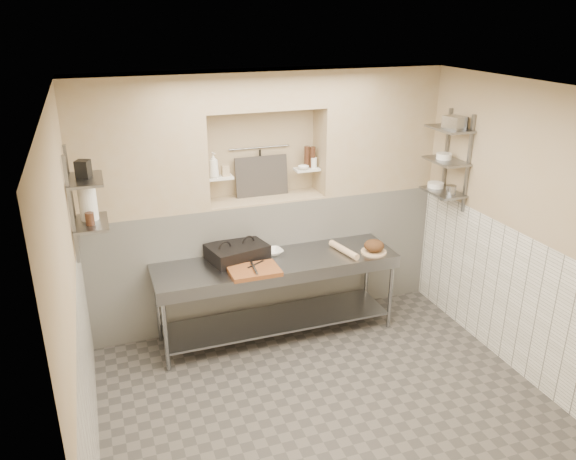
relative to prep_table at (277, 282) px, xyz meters
name	(u,v)px	position (x,y,z in m)	size (l,w,h in m)	color
floor	(323,402)	(0.05, -1.18, -0.69)	(4.00, 3.90, 0.10)	#4F4B46
ceiling	(331,84)	(0.05, -1.18, 2.21)	(4.00, 3.90, 0.10)	silver
wall_left	(67,300)	(-2.00, -1.18, 0.76)	(0.10, 3.90, 2.80)	tan
wall_right	(524,231)	(2.10, -1.18, 0.76)	(0.10, 3.90, 2.80)	tan
wall_back	(258,193)	(0.05, 0.82, 0.76)	(4.00, 0.10, 2.80)	tan
wall_front	(475,409)	(0.05, -3.18, 0.76)	(4.00, 0.10, 2.80)	tan
backwall_lower	(266,257)	(0.05, 0.57, 0.06)	(4.00, 0.40, 1.40)	white
alcove_sill	(265,198)	(0.05, 0.57, 0.77)	(1.30, 0.40, 0.02)	tan
backwall_pillar_left	(137,147)	(-1.27, 0.57, 1.46)	(1.35, 0.40, 1.40)	tan
backwall_pillar_right	(374,129)	(1.38, 0.57, 1.46)	(1.35, 0.40, 1.40)	tan
backwall_header	(263,89)	(0.05, 0.57, 1.96)	(1.30, 0.40, 0.40)	tan
wainscot_left	(89,378)	(-1.94, -1.18, 0.06)	(0.02, 3.90, 1.40)	white
wainscot_right	(508,297)	(2.04, -1.18, 0.06)	(0.02, 3.90, 1.40)	white
alcove_shelf_left	(220,178)	(-0.45, 0.57, 1.06)	(0.28, 0.16, 0.03)	white
alcove_shelf_right	(307,169)	(0.55, 0.57, 1.06)	(0.28, 0.16, 0.03)	white
utensil_rail	(259,148)	(0.05, 0.74, 1.31)	(0.02, 0.02, 0.70)	gray
hanging_steel	(260,163)	(0.05, 0.72, 1.14)	(0.02, 0.02, 0.30)	black
splash_panel	(262,176)	(0.05, 0.67, 1.00)	(0.60, 0.02, 0.45)	#383330
shelf_rail_left_a	(71,197)	(-1.92, 0.07, 1.16)	(0.03, 0.03, 0.95)	slate
shelf_rail_left_b	(71,211)	(-1.92, -0.33, 1.16)	(0.03, 0.03, 0.95)	slate
wall_shelf_left_lower	(91,223)	(-1.79, -0.13, 0.96)	(0.30, 0.50, 0.03)	slate
wall_shelf_left_upper	(85,180)	(-1.79, -0.13, 1.36)	(0.30, 0.50, 0.03)	slate
shelf_rail_right_a	(446,156)	(2.03, 0.07, 1.21)	(0.03, 0.03, 1.05)	slate
shelf_rail_right_b	(468,164)	(2.03, -0.33, 1.21)	(0.03, 0.03, 1.05)	slate
wall_shelf_right_lower	(443,192)	(1.89, -0.13, 0.86)	(0.30, 0.50, 0.03)	slate
wall_shelf_right_mid	(446,161)	(1.89, -0.13, 1.21)	(0.30, 0.50, 0.03)	slate
wall_shelf_right_upper	(450,129)	(1.89, -0.13, 1.56)	(0.30, 0.50, 0.03)	slate
prep_table	(277,282)	(0.00, 0.00, 0.00)	(2.60, 0.70, 0.90)	gray
panini_press	(237,252)	(-0.38, 0.19, 0.34)	(0.67, 0.55, 0.16)	black
cutting_board	(254,271)	(-0.31, -0.21, 0.28)	(0.50, 0.35, 0.05)	brown
knife_blade	(256,264)	(-0.26, -0.11, 0.31)	(0.24, 0.03, 0.01)	gray
tongs	(254,268)	(-0.31, -0.21, 0.32)	(0.03, 0.03, 0.29)	gray
mixing_bowl	(273,252)	(0.01, 0.18, 0.28)	(0.21, 0.21, 0.05)	white
rolling_pin	(344,250)	(0.75, -0.05, 0.29)	(0.07, 0.07, 0.47)	#D9B686
bread_board	(374,252)	(1.07, -0.15, 0.27)	(0.28, 0.28, 0.02)	#D9B686
bread_loaf	(374,246)	(1.07, -0.15, 0.34)	(0.22, 0.22, 0.13)	#4C2D19
bottle_soap	(214,165)	(-0.52, 0.54, 1.21)	(0.10, 0.11, 0.27)	white
jar_alcove	(225,171)	(-0.38, 0.57, 1.13)	(0.08, 0.08, 0.11)	tan
bowl_alcove	(303,168)	(0.50, 0.54, 1.09)	(0.12, 0.12, 0.04)	white
condiment_a	(312,157)	(0.62, 0.58, 1.19)	(0.06, 0.06, 0.24)	#391F14
condiment_b	(307,157)	(0.56, 0.60, 1.19)	(0.06, 0.06, 0.24)	#391F14
condiment_c	(314,163)	(0.63, 0.56, 1.13)	(0.07, 0.07, 0.12)	white
jug_left	(88,203)	(-1.79, -0.07, 1.13)	(0.16, 0.16, 0.31)	white
jar_left	(90,219)	(-1.79, -0.22, 1.03)	(0.08, 0.08, 0.11)	#391F14
box_left_upper	(83,169)	(-1.79, -0.12, 1.45)	(0.11, 0.11, 0.16)	black
bowl_right	(436,185)	(1.89, 0.02, 0.90)	(0.18, 0.18, 0.05)	white
canister_right	(451,190)	(1.89, -0.28, 0.92)	(0.10, 0.10, 0.10)	gray
bowl_right_mid	(444,156)	(1.89, -0.09, 1.25)	(0.17, 0.17, 0.06)	white
basket_right	(455,123)	(1.89, -0.21, 1.64)	(0.17, 0.21, 0.13)	gray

